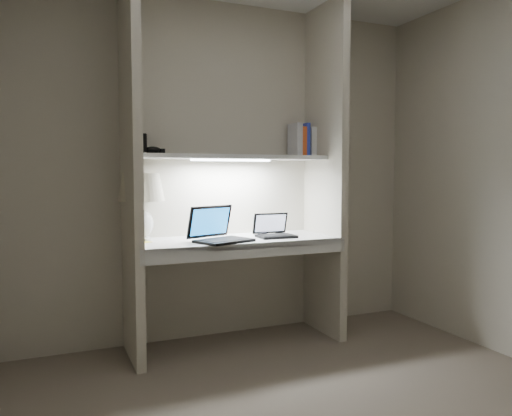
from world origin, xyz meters
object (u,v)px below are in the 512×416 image
laptop_main (219,233)px  book_row (306,141)px  speaker (260,225)px  table_lamp (141,195)px  laptop_netbook (274,231)px

laptop_main → book_row: bearing=-3.5°
speaker → book_row: book_row is taller
table_lamp → book_row: (1.29, 0.02, 0.40)m
laptop_main → laptop_netbook: (0.45, 0.06, -0.01)m
laptop_netbook → table_lamp: bearing=170.5°
table_lamp → laptop_netbook: (0.92, -0.18, -0.27)m
laptop_main → book_row: (0.81, 0.25, 0.66)m
speaker → book_row: size_ratio=0.58×
laptop_main → speaker: size_ratio=2.99×
table_lamp → speaker: size_ratio=3.13×
laptop_main → laptop_netbook: 0.45m
table_lamp → speaker: table_lamp is taller
speaker → book_row: bearing=26.5°
laptop_netbook → laptop_main: bearing=-171.0°
laptop_main → table_lamp: bearing=132.5°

